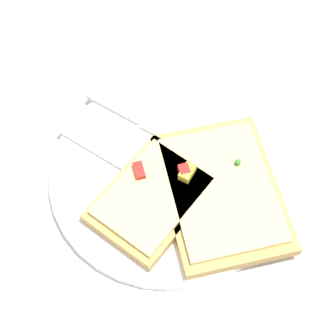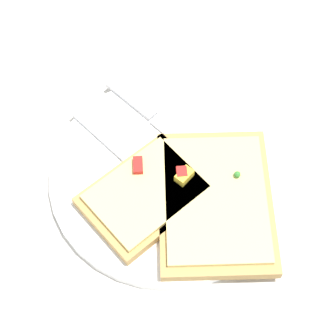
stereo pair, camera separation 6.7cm
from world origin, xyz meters
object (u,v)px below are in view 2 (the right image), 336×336
at_px(fork, 136,167).
at_px(pizza_slice_main, 215,201).
at_px(plate, 168,175).
at_px(knife, 158,120).
at_px(pizza_slice_corner, 146,195).

bearing_deg(fork, pizza_slice_main, 17.39).
height_order(plate, pizza_slice_main, pizza_slice_main).
bearing_deg(pizza_slice_main, fork, -119.60).
distance_m(plate, knife, 0.08).
xyz_separation_m(knife, pizza_slice_corner, (-0.09, -0.07, 0.01)).
relative_size(plate, pizza_slice_main, 1.29).
xyz_separation_m(pizza_slice_main, pizza_slice_corner, (-0.05, 0.06, 0.00)).
relative_size(knife, pizza_slice_main, 0.96).
xyz_separation_m(plate, knife, (0.04, 0.06, 0.01)).
bearing_deg(knife, fork, -67.43).
bearing_deg(knife, pizza_slice_main, -16.24).
height_order(knife, pizza_slice_main, pizza_slice_main).
height_order(fork, pizza_slice_corner, pizza_slice_corner).
relative_size(plate, fork, 1.39).
distance_m(plate, pizza_slice_main, 0.07).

